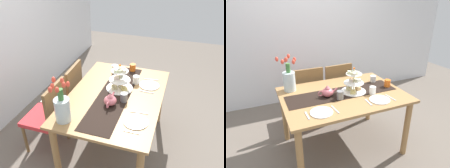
% 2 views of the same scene
% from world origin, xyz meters
% --- Properties ---
extents(ground_plane, '(8.00, 8.00, 0.00)m').
position_xyz_m(ground_plane, '(0.00, 0.00, 0.00)').
color(ground_plane, '#6B6056').
extents(dining_table, '(1.42, 0.99, 0.76)m').
position_xyz_m(dining_table, '(0.00, 0.00, 0.65)').
color(dining_table, '#A37747').
rests_on(dining_table, ground_plane).
extents(chair_left, '(0.42, 0.42, 0.91)m').
position_xyz_m(chair_left, '(-0.25, 0.72, 0.50)').
color(chair_left, brown).
rests_on(chair_left, ground_plane).
extents(chair_right, '(0.44, 0.44, 0.91)m').
position_xyz_m(chair_right, '(0.21, 0.72, 0.50)').
color(chair_right, brown).
rests_on(chair_right, ground_plane).
extents(table_runner, '(1.32, 0.33, 0.00)m').
position_xyz_m(table_runner, '(0.00, 0.02, 0.76)').
color(table_runner, black).
rests_on(table_runner, dining_table).
extents(tiered_cake_stand, '(0.30, 0.30, 0.30)m').
position_xyz_m(tiered_cake_stand, '(0.14, 0.00, 0.86)').
color(tiered_cake_stand, beige).
rests_on(tiered_cake_stand, table_runner).
extents(teapot, '(0.24, 0.13, 0.14)m').
position_xyz_m(teapot, '(-0.19, 0.00, 0.82)').
color(teapot, '#D66B75').
rests_on(teapot, table_runner).
extents(tulip_vase, '(0.24, 0.16, 0.44)m').
position_xyz_m(tulip_vase, '(-0.55, 0.34, 0.91)').
color(tulip_vase, silver).
rests_on(tulip_vase, dining_table).
extents(cream_jug, '(0.08, 0.08, 0.08)m').
position_xyz_m(cream_jug, '(0.52, 0.18, 0.80)').
color(cream_jug, white).
rests_on(cream_jug, dining_table).
extents(dinner_plate_left, '(0.23, 0.23, 0.01)m').
position_xyz_m(dinner_plate_left, '(-0.37, -0.31, 0.77)').
color(dinner_plate_left, white).
rests_on(dinner_plate_left, dining_table).
extents(fork_left, '(0.02, 0.15, 0.01)m').
position_xyz_m(fork_left, '(-0.52, -0.31, 0.76)').
color(fork_left, silver).
rests_on(fork_left, dining_table).
extents(knife_left, '(0.03, 0.17, 0.01)m').
position_xyz_m(knife_left, '(-0.23, -0.31, 0.76)').
color(knife_left, silver).
rests_on(knife_left, dining_table).
extents(dinner_plate_right, '(0.23, 0.23, 0.01)m').
position_xyz_m(dinner_plate_right, '(0.31, -0.31, 0.77)').
color(dinner_plate_right, white).
rests_on(dinner_plate_right, dining_table).
extents(fork_right, '(0.02, 0.15, 0.01)m').
position_xyz_m(fork_right, '(0.16, -0.31, 0.76)').
color(fork_right, silver).
rests_on(fork_right, dining_table).
extents(knife_right, '(0.03, 0.17, 0.01)m').
position_xyz_m(knife_right, '(0.45, -0.31, 0.76)').
color(knife_right, silver).
rests_on(knife_right, dining_table).
extents(mug_grey, '(0.08, 0.08, 0.09)m').
position_xyz_m(mug_grey, '(-0.09, -0.12, 0.81)').
color(mug_grey, slate).
rests_on(mug_grey, table_runner).
extents(mug_white_text, '(0.08, 0.08, 0.09)m').
position_xyz_m(mug_white_text, '(0.31, -0.15, 0.81)').
color(mug_white_text, white).
rests_on(mug_white_text, dining_table).
extents(mug_orange, '(0.08, 0.08, 0.09)m').
position_xyz_m(mug_orange, '(0.60, -0.04, 0.81)').
color(mug_orange, orange).
rests_on(mug_orange, dining_table).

